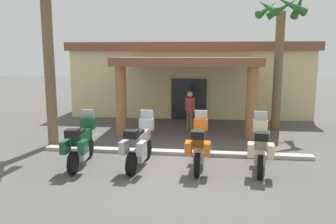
{
  "coord_description": "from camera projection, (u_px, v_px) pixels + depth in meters",
  "views": [
    {
      "loc": [
        1.15,
        -9.97,
        3.34
      ],
      "look_at": [
        -0.46,
        2.51,
        1.2
      ],
      "focal_mm": 36.34,
      "sensor_mm": 36.0,
      "label": 1
    }
  ],
  "objects": [
    {
      "name": "motorcycle_orange",
      "position": [
        199.0,
        145.0,
        10.03
      ],
      "size": [
        0.71,
        2.21,
        1.61
      ],
      "rotation": [
        0.0,
        0.0,
        1.55
      ],
      "color": "black",
      "rests_on": "ground_plane"
    },
    {
      "name": "motorcycle_cream",
      "position": [
        260.0,
        147.0,
        9.84
      ],
      "size": [
        0.76,
        2.21,
        1.61
      ],
      "rotation": [
        0.0,
        0.0,
        1.46
      ],
      "color": "black",
      "rests_on": "ground_plane"
    },
    {
      "name": "motel_building",
      "position": [
        191.0,
        77.0,
        20.17
      ],
      "size": [
        13.17,
        10.56,
        3.96
      ],
      "rotation": [
        0.0,
        0.0,
        0.02
      ],
      "color": "beige",
      "rests_on": "ground_plane"
    },
    {
      "name": "motorcycle_silver",
      "position": [
        139.0,
        144.0,
        10.1
      ],
      "size": [
        0.74,
        2.21,
        1.61
      ],
      "rotation": [
        0.0,
        0.0,
        1.48
      ],
      "color": "black",
      "rests_on": "ground_plane"
    },
    {
      "name": "ground_plane",
      "position": [
        172.0,
        164.0,
        10.46
      ],
      "size": [
        80.0,
        80.0,
        0.0
      ],
      "primitive_type": "plane",
      "color": "#514F4C"
    },
    {
      "name": "curb_strip",
      "position": [
        174.0,
        152.0,
        11.51
      ],
      "size": [
        9.07,
        0.36,
        0.12
      ],
      "primitive_type": "cube",
      "color": "#ADA89E",
      "rests_on": "ground_plane"
    },
    {
      "name": "motorcycle_green",
      "position": [
        81.0,
        143.0,
        10.19
      ],
      "size": [
        0.73,
        2.21,
        1.61
      ],
      "rotation": [
        0.0,
        0.0,
        1.64
      ],
      "color": "black",
      "rests_on": "ground_plane"
    },
    {
      "name": "palm_tree_near_portico",
      "position": [
        280.0,
        37.0,
        14.8
      ],
      "size": [
        2.13,
        2.23,
        5.93
      ],
      "color": "brown",
      "rests_on": "ground_plane"
    },
    {
      "name": "palm_tree_roadside",
      "position": [
        46.0,
        13.0,
        11.9
      ],
      "size": [
        2.23,
        2.37,
        6.69
      ],
      "color": "brown",
      "rests_on": "ground_plane"
    },
    {
      "name": "pedestrian",
      "position": [
        190.0,
        109.0,
        14.54
      ],
      "size": [
        0.43,
        0.37,
        1.78
      ],
      "rotation": [
        0.0,
        0.0,
        0.88
      ],
      "color": "brown",
      "rests_on": "ground_plane"
    }
  ]
}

